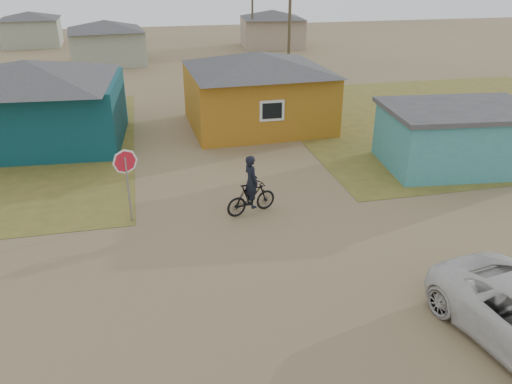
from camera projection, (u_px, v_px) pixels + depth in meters
ground at (282, 278)px, 14.00m from camera, size 120.00×120.00×0.00m
grass_ne at (459, 117)px, 28.30m from camera, size 20.00×18.00×0.00m
house_teal at (32, 102)px, 23.36m from camera, size 8.93×7.08×4.00m
house_yellow at (258, 89)px, 26.03m from camera, size 7.72×6.76×3.90m
shed_turquoise at (458, 137)px, 21.10m from camera, size 6.71×4.93×2.60m
house_pale_west at (107, 42)px, 42.07m from camera, size 7.04×6.15×3.60m
house_beige_east at (272, 28)px, 50.58m from camera, size 6.95×6.05×3.60m
house_pale_north at (31, 28)px, 51.12m from camera, size 6.28×5.81×3.40m
utility_pole_near at (289, 26)px, 33.00m from camera, size 1.40×0.20×8.00m
utility_pole_far at (252, 6)px, 47.35m from camera, size 1.40×0.20×8.00m
stop_sign at (126, 169)px, 16.24m from camera, size 0.85×0.07×2.60m
cyclist at (251, 193)px, 17.26m from camera, size 1.97×1.08×2.15m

